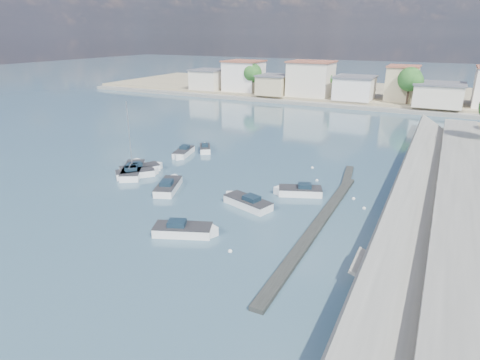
{
  "coord_description": "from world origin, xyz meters",
  "views": [
    {
      "loc": [
        15.33,
        -21.56,
        16.27
      ],
      "look_at": [
        -2.89,
        14.35,
        1.4
      ],
      "focal_mm": 30.0,
      "sensor_mm": 36.0,
      "label": 1
    }
  ],
  "objects_px": {
    "motorboat_d": "(298,191)",
    "motorboat_c": "(246,202)",
    "motorboat_a": "(169,186)",
    "motorboat_b": "(137,173)",
    "motorboat_g": "(183,153)",
    "motorboat_h": "(186,230)",
    "motorboat_f": "(205,148)",
    "sailboat": "(133,170)",
    "motorboat_e": "(142,169)"
  },
  "relations": [
    {
      "from": "motorboat_f",
      "to": "motorboat_e",
      "type": "bearing_deg",
      "value": -100.72
    },
    {
      "from": "motorboat_a",
      "to": "motorboat_e",
      "type": "bearing_deg",
      "value": 153.07
    },
    {
      "from": "motorboat_a",
      "to": "motorboat_d",
      "type": "bearing_deg",
      "value": 20.37
    },
    {
      "from": "motorboat_a",
      "to": "sailboat",
      "type": "height_order",
      "value": "sailboat"
    },
    {
      "from": "motorboat_d",
      "to": "motorboat_c",
      "type": "bearing_deg",
      "value": -125.55
    },
    {
      "from": "sailboat",
      "to": "motorboat_d",
      "type": "bearing_deg",
      "value": 6.71
    },
    {
      "from": "motorboat_e",
      "to": "sailboat",
      "type": "xyz_separation_m",
      "value": [
        -0.66,
        -0.85,
        0.03
      ]
    },
    {
      "from": "motorboat_a",
      "to": "motorboat_c",
      "type": "bearing_deg",
      "value": -1.22
    },
    {
      "from": "motorboat_b",
      "to": "motorboat_d",
      "type": "xyz_separation_m",
      "value": [
        19.12,
        3.17,
        -0.0
      ]
    },
    {
      "from": "motorboat_a",
      "to": "motorboat_f",
      "type": "bearing_deg",
      "value": 106.7
    },
    {
      "from": "motorboat_a",
      "to": "sailboat",
      "type": "relative_size",
      "value": 0.63
    },
    {
      "from": "motorboat_c",
      "to": "motorboat_h",
      "type": "distance_m",
      "value": 8.0
    },
    {
      "from": "motorboat_d",
      "to": "motorboat_e",
      "type": "relative_size",
      "value": 1.03
    },
    {
      "from": "motorboat_c",
      "to": "motorboat_h",
      "type": "xyz_separation_m",
      "value": [
        -1.89,
        -7.77,
        -0.0
      ]
    },
    {
      "from": "motorboat_b",
      "to": "motorboat_f",
      "type": "distance_m",
      "value": 13.11
    },
    {
      "from": "motorboat_g",
      "to": "sailboat",
      "type": "height_order",
      "value": "sailboat"
    },
    {
      "from": "motorboat_c",
      "to": "motorboat_g",
      "type": "height_order",
      "value": "same"
    },
    {
      "from": "motorboat_c",
      "to": "sailboat",
      "type": "bearing_deg",
      "value": 170.87
    },
    {
      "from": "motorboat_c",
      "to": "motorboat_e",
      "type": "height_order",
      "value": "same"
    },
    {
      "from": "motorboat_g",
      "to": "motorboat_a",
      "type": "bearing_deg",
      "value": -62.38
    },
    {
      "from": "motorboat_f",
      "to": "sailboat",
      "type": "xyz_separation_m",
      "value": [
        -2.81,
        -12.25,
        0.03
      ]
    },
    {
      "from": "motorboat_h",
      "to": "sailboat",
      "type": "relative_size",
      "value": 0.61
    },
    {
      "from": "motorboat_e",
      "to": "motorboat_f",
      "type": "bearing_deg",
      "value": 79.28
    },
    {
      "from": "motorboat_f",
      "to": "motorboat_b",
      "type": "bearing_deg",
      "value": -96.63
    },
    {
      "from": "motorboat_f",
      "to": "sailboat",
      "type": "height_order",
      "value": "sailboat"
    },
    {
      "from": "motorboat_a",
      "to": "motorboat_h",
      "type": "relative_size",
      "value": 1.02
    },
    {
      "from": "motorboat_f",
      "to": "motorboat_g",
      "type": "relative_size",
      "value": 0.73
    },
    {
      "from": "motorboat_a",
      "to": "motorboat_f",
      "type": "relative_size",
      "value": 1.5
    },
    {
      "from": "motorboat_c",
      "to": "motorboat_f",
      "type": "bearing_deg",
      "value": 133.06
    },
    {
      "from": "motorboat_b",
      "to": "motorboat_c",
      "type": "bearing_deg",
      "value": -7.09
    },
    {
      "from": "sailboat",
      "to": "motorboat_a",
      "type": "bearing_deg",
      "value": -19.01
    },
    {
      "from": "motorboat_b",
      "to": "motorboat_g",
      "type": "bearing_deg",
      "value": 90.28
    },
    {
      "from": "motorboat_c",
      "to": "motorboat_g",
      "type": "xyz_separation_m",
      "value": [
        -15.53,
        11.64,
        0.0
      ]
    },
    {
      "from": "motorboat_c",
      "to": "motorboat_g",
      "type": "distance_m",
      "value": 19.41
    },
    {
      "from": "motorboat_e",
      "to": "motorboat_d",
      "type": "bearing_deg",
      "value": 4.49
    },
    {
      "from": "motorboat_b",
      "to": "motorboat_g",
      "type": "height_order",
      "value": "same"
    },
    {
      "from": "motorboat_a",
      "to": "motorboat_b",
      "type": "distance_m",
      "value": 6.18
    },
    {
      "from": "motorboat_f",
      "to": "motorboat_g",
      "type": "height_order",
      "value": "same"
    },
    {
      "from": "motorboat_a",
      "to": "motorboat_h",
      "type": "height_order",
      "value": "same"
    },
    {
      "from": "motorboat_b",
      "to": "motorboat_e",
      "type": "relative_size",
      "value": 0.92
    },
    {
      "from": "motorboat_d",
      "to": "motorboat_f",
      "type": "height_order",
      "value": "same"
    },
    {
      "from": "sailboat",
      "to": "motorboat_e",
      "type": "bearing_deg",
      "value": 52.26
    },
    {
      "from": "motorboat_g",
      "to": "motorboat_h",
      "type": "height_order",
      "value": "same"
    },
    {
      "from": "motorboat_c",
      "to": "motorboat_e",
      "type": "distance_m",
      "value": 16.51
    },
    {
      "from": "motorboat_a",
      "to": "motorboat_e",
      "type": "distance_m",
      "value": 7.38
    },
    {
      "from": "motorboat_c",
      "to": "motorboat_b",
      "type": "bearing_deg",
      "value": 172.91
    },
    {
      "from": "motorboat_h",
      "to": "motorboat_d",
      "type": "bearing_deg",
      "value": 66.73
    },
    {
      "from": "motorboat_b",
      "to": "motorboat_c",
      "type": "height_order",
      "value": "same"
    },
    {
      "from": "sailboat",
      "to": "motorboat_f",
      "type": "bearing_deg",
      "value": 77.06
    },
    {
      "from": "motorboat_f",
      "to": "motorboat_h",
      "type": "height_order",
      "value": "same"
    }
  ]
}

